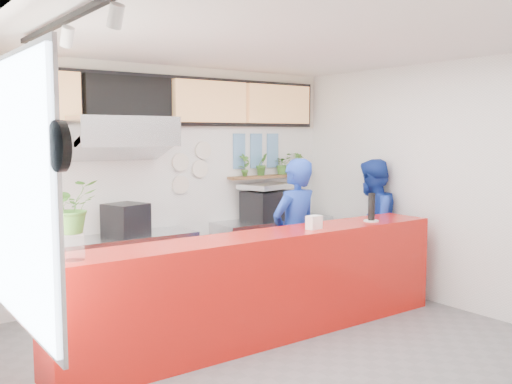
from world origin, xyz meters
TOP-DOWN VIEW (x-y plane):
  - floor at (0.00, 0.00)m, footprint 5.00×5.00m
  - ceiling at (0.00, 0.00)m, footprint 5.00×5.00m
  - wall_back at (0.00, 2.50)m, footprint 5.00×0.00m
  - wall_left at (-2.50, 0.00)m, footprint 0.00×5.00m
  - wall_right at (2.50, 0.00)m, footprint 0.00×5.00m
  - service_counter at (0.00, 0.40)m, footprint 4.50×0.60m
  - cream_band at (0.00, 2.49)m, footprint 5.00×0.02m
  - prep_bench at (-0.80, 2.20)m, footprint 1.80×0.60m
  - panini_oven at (-0.75, 2.20)m, footprint 0.54×0.54m
  - extraction_hood at (-0.80, 2.15)m, footprint 1.20×0.70m
  - hood_lip at (-0.80, 2.15)m, footprint 1.20×0.69m
  - right_bench at (1.50, 2.20)m, footprint 1.80×0.60m
  - espresso_machine at (1.38, 2.20)m, footprint 0.72×0.56m
  - espresso_tray at (1.38, 2.20)m, footprint 0.85×0.68m
  - herb_shelf at (1.60, 2.40)m, footprint 1.40×0.18m
  - menu_board_far_left at (-1.75, 2.38)m, footprint 1.10×0.10m
  - menu_board_mid_left at (-0.59, 2.38)m, footprint 1.10×0.10m
  - menu_board_mid_right at (0.57, 2.38)m, footprint 1.10×0.10m
  - menu_board_far_right at (1.73, 2.38)m, footprint 1.10×0.10m
  - soffit at (0.00, 2.46)m, footprint 4.80×0.04m
  - window_pane at (-2.47, 0.30)m, footprint 0.04×2.20m
  - window_frame at (-2.45, 0.30)m, footprint 0.03×2.30m
  - wall_clock_rim at (-2.46, -0.90)m, footprint 0.05×0.30m
  - wall_clock_face at (-2.43, -0.90)m, footprint 0.02×0.26m
  - track_rail at (-2.10, 0.00)m, footprint 0.05×2.40m
  - dec_plate_a at (0.15, 2.47)m, footprint 0.24×0.03m
  - dec_plate_b at (0.45, 2.47)m, footprint 0.24×0.03m
  - dec_plate_c at (0.15, 2.47)m, footprint 0.24×0.03m
  - dec_plate_d at (0.50, 2.47)m, footprint 0.24×0.03m
  - photo_frame_a at (1.10, 2.48)m, footprint 0.20×0.02m
  - photo_frame_b at (1.40, 2.48)m, footprint 0.20×0.02m
  - photo_frame_c at (1.70, 2.48)m, footprint 0.20×0.02m
  - photo_frame_d at (1.10, 2.48)m, footprint 0.20×0.02m
  - photo_frame_e at (1.40, 2.48)m, footprint 0.20×0.02m
  - photo_frame_f at (1.70, 2.48)m, footprint 0.20×0.02m
  - staff_center at (0.81, 0.89)m, footprint 0.71×0.51m
  - staff_right at (2.25, 1.01)m, footprint 1.05×0.94m
  - herb_a at (1.14, 2.40)m, footprint 0.18×0.14m
  - herb_b at (1.45, 2.40)m, footprint 0.19×0.15m
  - herb_c at (1.83, 2.40)m, footprint 0.35×0.32m
  - herb_d at (2.13, 2.40)m, footprint 0.18×0.16m
  - glass_vase at (-2.00, 0.34)m, footprint 0.20×0.20m
  - basil_vase at (-2.00, 0.34)m, footprint 0.45×0.41m
  - napkin_holder at (0.60, 0.33)m, footprint 0.18×0.12m
  - white_plate at (1.50, 0.33)m, footprint 0.23×0.23m
  - pepper_mill at (1.50, 0.33)m, footprint 0.10×0.10m

SIDE VIEW (x-z plane):
  - floor at x=0.00m, z-range 0.00..0.00m
  - prep_bench at x=-0.80m, z-range 0.00..0.90m
  - right_bench at x=1.50m, z-range 0.00..0.90m
  - service_counter at x=0.00m, z-range 0.00..1.10m
  - staff_right at x=2.25m, z-range 0.00..1.78m
  - staff_center at x=0.81m, z-range 0.00..1.83m
  - panini_oven at x=-0.75m, z-range 0.90..1.29m
  - white_plate at x=1.50m, z-range 1.10..1.11m
  - espresso_machine at x=1.38m, z-range 0.90..1.32m
  - napkin_holder at x=0.60m, z-range 1.10..1.24m
  - glass_vase at x=-2.00m, z-range 1.10..1.32m
  - pepper_mill at x=1.50m, z-range 1.11..1.43m
  - espresso_tray at x=1.38m, z-range 1.35..1.42m
  - dec_plate_c at x=0.15m, z-range 1.33..1.57m
  - wall_back at x=0.00m, z-range -1.00..4.00m
  - wall_left at x=-2.50m, z-range -1.00..4.00m
  - wall_right at x=2.50m, z-range -1.00..4.00m
  - herb_shelf at x=1.60m, z-range 1.48..1.52m
  - basil_vase at x=-2.00m, z-range 1.32..1.76m
  - dec_plate_b at x=0.45m, z-range 1.53..1.77m
  - herb_d at x=2.13m, z-range 1.52..1.84m
  - herb_c at x=1.83m, z-range 1.52..1.84m
  - herb_b at x=1.45m, z-range 1.52..1.85m
  - herb_a at x=1.14m, z-range 1.52..1.85m
  - window_pane at x=-2.47m, z-range 0.75..2.65m
  - window_frame at x=-2.45m, z-range 0.70..2.70m
  - dec_plate_a at x=0.15m, z-range 1.63..1.87m
  - photo_frame_d at x=1.10m, z-range 1.62..1.88m
  - photo_frame_e at x=1.40m, z-range 1.62..1.88m
  - photo_frame_f at x=1.70m, z-range 1.62..1.88m
  - dec_plate_d at x=0.50m, z-range 1.78..2.02m
  - hood_lip at x=-0.80m, z-range 1.79..2.11m
  - photo_frame_a at x=1.10m, z-range 1.88..2.12m
  - photo_frame_b at x=1.40m, z-range 1.88..2.12m
  - photo_frame_c at x=1.70m, z-range 1.88..2.12m
  - wall_clock_rim at x=-2.46m, z-range 1.90..2.20m
  - wall_clock_face at x=-2.43m, z-range 1.92..2.18m
  - extraction_hood at x=-0.80m, z-range 1.98..2.32m
  - menu_board_far_left at x=-1.75m, z-range 2.27..2.82m
  - menu_board_mid_left at x=-0.59m, z-range 2.27..2.82m
  - menu_board_mid_right at x=0.57m, z-range 2.27..2.82m
  - menu_board_far_right at x=1.73m, z-range 2.27..2.82m
  - soffit at x=0.00m, z-range 2.22..2.88m
  - cream_band at x=0.00m, z-range 2.20..3.00m
  - track_rail at x=-2.10m, z-range 2.92..2.96m
  - ceiling at x=0.00m, z-range 3.00..3.00m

